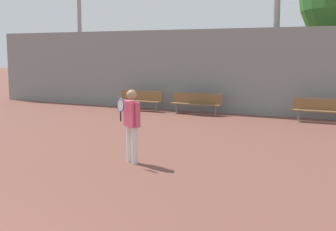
# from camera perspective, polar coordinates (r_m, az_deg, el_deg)

# --- Properties ---
(tennis_player) EXTENTS (0.55, 0.52, 1.65)m
(tennis_player) POSITION_cam_1_polar(r_m,az_deg,el_deg) (10.42, -4.47, -0.70)
(tennis_player) COLOR silver
(tennis_player) RESTS_ON ground_plane
(bench_courtside_far) EXTENTS (2.12, 0.40, 0.83)m
(bench_courtside_far) POSITION_cam_1_polar(r_m,az_deg,el_deg) (18.67, 3.50, 1.71)
(bench_courtside_far) COLOR brown
(bench_courtside_far) RESTS_ON ground_plane
(bench_adjacent_court) EXTENTS (2.07, 0.40, 0.83)m
(bench_adjacent_court) POSITION_cam_1_polar(r_m,az_deg,el_deg) (17.30, 18.42, 0.84)
(bench_adjacent_court) COLOR brown
(bench_adjacent_court) RESTS_ON ground_plane
(bench_by_gate) EXTENTS (2.01, 0.40, 0.83)m
(bench_by_gate) POSITION_cam_1_polar(r_m,az_deg,el_deg) (19.86, -3.38, 2.08)
(bench_by_gate) COLOR brown
(bench_by_gate) RESTS_ON ground_plane
(back_fence) EXTENTS (27.37, 0.06, 3.40)m
(back_fence) POSITION_cam_1_polar(r_m,az_deg,el_deg) (18.47, 12.12, 5.19)
(back_fence) COLOR gray
(back_fence) RESTS_ON ground_plane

